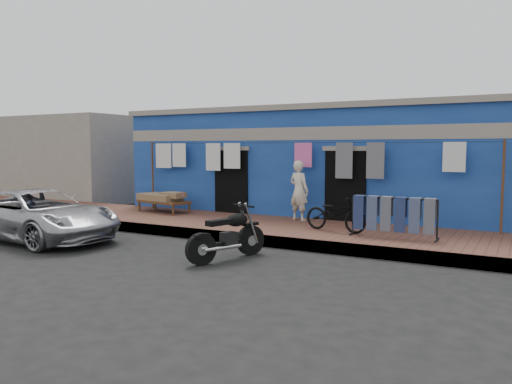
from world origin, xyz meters
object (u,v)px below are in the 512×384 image
object	(u,v)px
jeans_rack	(394,216)
car	(37,214)
seated_person	(299,191)
bicycle	(336,210)
charpoy	(164,202)
motorcycle	(227,233)

from	to	relation	value
jeans_rack	car	bearing A→B (deg)	-158.19
car	seated_person	distance (m)	6.45
bicycle	jeans_rack	size ratio (longest dim) A/B	0.82
seated_person	charpoy	xyz separation A→B (m)	(-4.23, -0.38, -0.50)
car	jeans_rack	xyz separation A→B (m)	(7.56, 3.03, 0.09)
seated_person	charpoy	world-z (taller)	seated_person
charpoy	jeans_rack	size ratio (longest dim) A/B	0.98
seated_person	motorcycle	size ratio (longest dim) A/B	0.93
motorcycle	jeans_rack	world-z (taller)	jeans_rack
motorcycle	jeans_rack	distance (m)	3.68
seated_person	jeans_rack	world-z (taller)	seated_person
car	charpoy	xyz separation A→B (m)	(0.53, 3.95, -0.07)
car	motorcycle	distance (m)	5.02
seated_person	motorcycle	bearing A→B (deg)	108.90
seated_person	motorcycle	xyz separation A→B (m)	(0.24, -3.94, -0.52)
bicycle	charpoy	distance (m)	5.74
car	motorcycle	world-z (taller)	car
motorcycle	charpoy	size ratio (longest dim) A/B	0.92
car	charpoy	size ratio (longest dim) A/B	2.35
charpoy	seated_person	bearing A→B (deg)	5.11
bicycle	jeans_rack	bearing A→B (deg)	-84.28
bicycle	charpoy	world-z (taller)	bicycle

